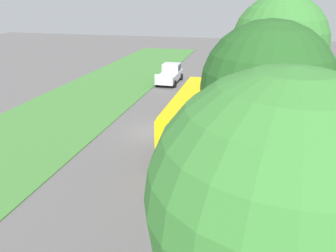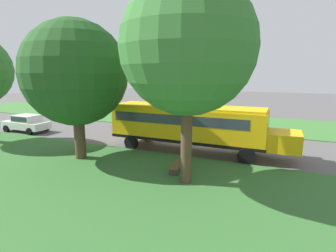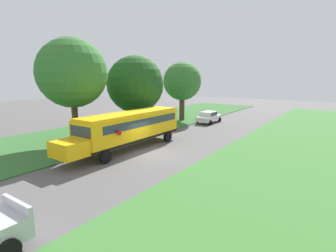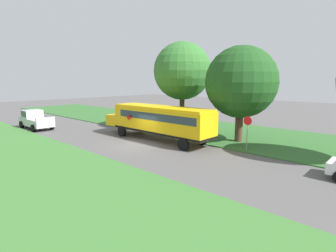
{
  "view_description": "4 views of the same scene",
  "coord_description": "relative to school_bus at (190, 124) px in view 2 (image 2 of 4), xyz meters",
  "views": [
    {
      "loc": [
        -6.12,
        21.53,
        9.3
      ],
      "look_at": [
        -1.3,
        2.29,
        1.45
      ],
      "focal_mm": 35.0,
      "sensor_mm": 36.0,
      "label": 1
    },
    {
      "loc": [
        -19.29,
        -5.45,
        5.35
      ],
      "look_at": [
        -1.58,
        2.26,
        1.42
      ],
      "focal_mm": 28.0,
      "sensor_mm": 36.0,
      "label": 2
    },
    {
      "loc": [
        12.56,
        -16.05,
        6.09
      ],
      "look_at": [
        -0.4,
        2.74,
        1.84
      ],
      "focal_mm": 28.0,
      "sensor_mm": 36.0,
      "label": 3
    },
    {
      "loc": [
        14.24,
        16.85,
        5.46
      ],
      "look_at": [
        -2.05,
        1.83,
        1.61
      ],
      "focal_mm": 28.0,
      "sensor_mm": 36.0,
      "label": 4
    }
  ],
  "objects": [
    {
      "name": "grass_verge",
      "position": [
        -7.37,
        -0.13,
        -1.88
      ],
      "size": [
        12.0,
        80.0,
        0.08
      ],
      "primitive_type": "cube",
      "color": "#33662D",
      "rests_on": "ground"
    },
    {
      "name": "oak_tree_beside_bus",
      "position": [
        -5.06,
        -1.39,
        4.52
      ],
      "size": [
        6.15,
        6.15,
        9.55
      ],
      "color": "#4C3826",
      "rests_on": "ground"
    },
    {
      "name": "stop_sign",
      "position": [
        -1.97,
        7.71,
        -0.19
      ],
      "size": [
        0.08,
        0.68,
        2.74
      ],
      "color": "gray",
      "rests_on": "ground"
    },
    {
      "name": "park_bench",
      "position": [
        -3.97,
        -0.7,
        -1.45
      ],
      "size": [
        1.63,
        0.6,
        0.92
      ],
      "color": "brown",
      "rests_on": "ground"
    },
    {
      "name": "oak_tree_roadside_mid",
      "position": [
        -4.25,
        5.82,
        3.33
      ],
      "size": [
        6.24,
        6.24,
        8.45
      ],
      "color": "#4C3826",
      "rests_on": "ground"
    },
    {
      "name": "grass_far_side",
      "position": [
        11.63,
        -0.13,
        -1.89
      ],
      "size": [
        10.0,
        80.0,
        0.07
      ],
      "primitive_type": "cube",
      "color": "#3D7533",
      "rests_on": "ground"
    },
    {
      "name": "car_white_nearest",
      "position": [
        -0.17,
        15.84,
        -1.05
      ],
      "size": [
        2.02,
        4.4,
        1.56
      ],
      "color": "silver",
      "rests_on": "ground"
    },
    {
      "name": "school_bus",
      "position": [
        0.0,
        0.0,
        0.0
      ],
      "size": [
        2.84,
        12.42,
        3.16
      ],
      "color": "yellow",
      "rests_on": "ground"
    },
    {
      "name": "ground_plane",
      "position": [
        2.63,
        -0.13,
        -1.92
      ],
      "size": [
        120.0,
        120.0,
        0.0
      ],
      "primitive_type": "plane",
      "color": "#565454"
    }
  ]
}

